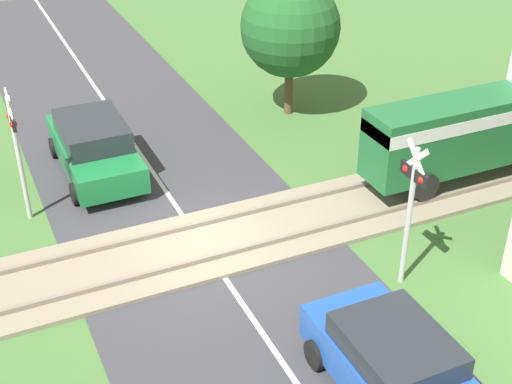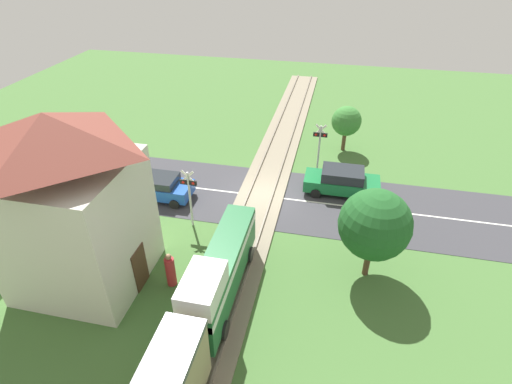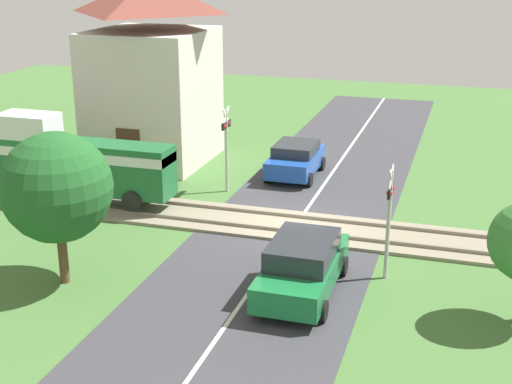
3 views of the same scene
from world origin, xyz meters
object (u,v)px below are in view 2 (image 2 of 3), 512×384
(car_near_crossing, at_px, (342,181))
(station_building, at_px, (71,207))
(car_far_side, at_px, (160,187))
(pedestrian_by_station, at_px, (170,271))
(crossing_signal_west_approach, at_px, (320,143))
(crossing_signal_east_approach, at_px, (189,191))
(train, at_px, (195,332))

(car_near_crossing, relative_size, station_building, 0.55)
(car_far_side, xyz_separation_m, pedestrian_by_station, (-3.36, 6.51, 0.03))
(car_near_crossing, bearing_deg, crossing_signal_west_approach, -52.57)
(car_far_side, distance_m, station_building, 7.58)
(crossing_signal_east_approach, relative_size, pedestrian_by_station, 1.95)
(train, relative_size, pedestrian_by_station, 7.48)
(car_far_side, height_order, pedestrian_by_station, pedestrian_by_station)
(car_near_crossing, relative_size, crossing_signal_east_approach, 1.30)
(car_far_side, relative_size, crossing_signal_west_approach, 1.09)
(crossing_signal_west_approach, bearing_deg, car_far_side, 29.25)
(station_building, bearing_deg, crossing_signal_west_approach, -128.68)
(station_building, xyz_separation_m, pedestrian_by_station, (-3.89, -0.34, -3.16))
(car_near_crossing, relative_size, pedestrian_by_station, 2.53)
(train, height_order, car_near_crossing, train)
(train, distance_m, car_near_crossing, 13.88)
(train, height_order, car_far_side, train)
(crossing_signal_west_approach, xyz_separation_m, pedestrian_by_station, (5.63, 11.54, -1.40))
(crossing_signal_east_approach, distance_m, pedestrian_by_station, 4.61)
(car_near_crossing, height_order, station_building, station_building)
(train, xyz_separation_m, car_near_crossing, (-4.74, -13.01, -1.01))
(pedestrian_by_station, bearing_deg, car_far_side, -62.67)
(car_near_crossing, xyz_separation_m, car_far_side, (10.63, 2.88, -0.06))
(car_near_crossing, xyz_separation_m, pedestrian_by_station, (7.27, 9.39, -0.03))
(crossing_signal_west_approach, distance_m, crossing_signal_east_approach, 9.49)
(crossing_signal_west_approach, bearing_deg, car_near_crossing, 127.43)
(car_far_side, xyz_separation_m, station_building, (0.53, 6.85, 3.19))
(car_near_crossing, xyz_separation_m, crossing_signal_west_approach, (1.65, -2.15, 1.37))
(crossing_signal_east_approach, bearing_deg, crossing_signal_west_approach, -130.76)
(crossing_signal_west_approach, distance_m, pedestrian_by_station, 12.91)
(train, relative_size, crossing_signal_east_approach, 3.84)
(car_near_crossing, height_order, crossing_signal_west_approach, crossing_signal_west_approach)
(car_near_crossing, distance_m, car_far_side, 11.02)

